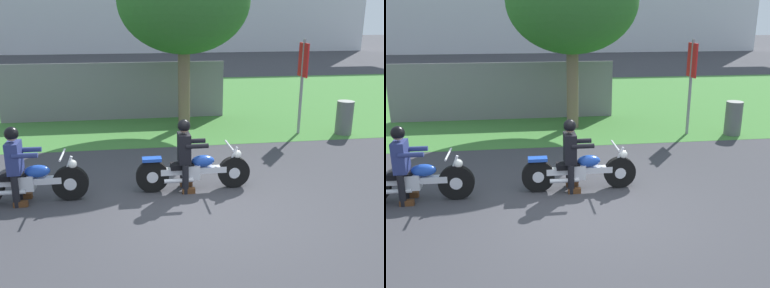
# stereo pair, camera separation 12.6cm
# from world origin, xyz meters

# --- Properties ---
(ground) EXTENTS (120.00, 120.00, 0.00)m
(ground) POSITION_xyz_m (0.00, 0.00, 0.00)
(ground) COLOR #38383D
(grass_verge) EXTENTS (60.00, 12.00, 0.01)m
(grass_verge) POSITION_xyz_m (0.00, 9.77, 0.00)
(grass_verge) COLOR #3D7533
(grass_verge) RESTS_ON ground
(motorcycle_lead) EXTENTS (2.19, 0.66, 0.87)m
(motorcycle_lead) POSITION_xyz_m (-0.06, 0.99, 0.38)
(motorcycle_lead) COLOR black
(motorcycle_lead) RESTS_ON ground
(rider_lead) EXTENTS (0.55, 0.48, 1.39)m
(rider_lead) POSITION_xyz_m (-0.23, 1.00, 0.81)
(rider_lead) COLOR black
(rider_lead) RESTS_ON ground
(motorcycle_follow) EXTENTS (2.10, 0.66, 0.88)m
(motorcycle_follow) POSITION_xyz_m (-3.06, 0.85, 0.39)
(motorcycle_follow) COLOR black
(motorcycle_follow) RESTS_ON ground
(rider_follow) EXTENTS (0.55, 0.48, 1.40)m
(rider_follow) POSITION_xyz_m (-3.23, 0.85, 0.82)
(rider_follow) COLOR black
(rider_follow) RESTS_ON ground
(tree_roadside) EXTENTS (3.68, 3.68, 5.08)m
(tree_roadside) POSITION_xyz_m (0.38, 5.72, 3.59)
(tree_roadside) COLOR brown
(tree_roadside) RESTS_ON ground
(trash_can) EXTENTS (0.46, 0.46, 0.94)m
(trash_can) POSITION_xyz_m (4.70, 4.31, 0.47)
(trash_can) COLOR #595E5B
(trash_can) RESTS_ON ground
(sign_banner) EXTENTS (0.08, 0.60, 2.60)m
(sign_banner) POSITION_xyz_m (3.48, 4.56, 1.72)
(sign_banner) COLOR gray
(sign_banner) RESTS_ON ground
(fence_segment) EXTENTS (7.00, 0.06, 1.80)m
(fence_segment) POSITION_xyz_m (-1.67, 7.03, 0.90)
(fence_segment) COLOR slate
(fence_segment) RESTS_ON ground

